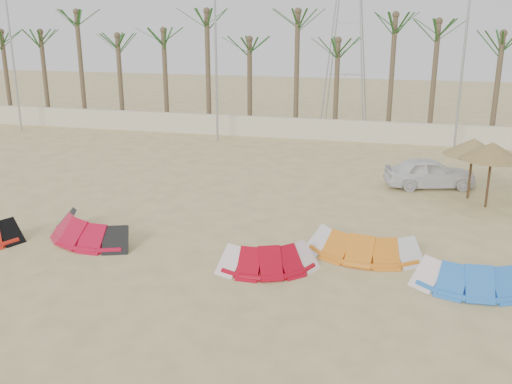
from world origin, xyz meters
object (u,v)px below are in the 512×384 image
(kite_blue, at_px, (475,272))
(parasol_mid, at_px, (492,151))
(kite_red_right, at_px, (271,254))
(kite_orange, at_px, (364,241))
(car, at_px, (430,173))
(kite_red_mid, at_px, (93,226))
(parasol_left, at_px, (473,147))

(kite_blue, distance_m, parasol_mid, 7.93)
(kite_red_right, relative_size, kite_orange, 0.91)
(kite_orange, distance_m, car, 8.72)
(kite_red_right, distance_m, kite_orange, 3.24)
(kite_red_right, bearing_deg, kite_blue, 1.78)
(kite_orange, bearing_deg, parasol_mid, 53.34)
(kite_red_mid, relative_size, car, 1.02)
(kite_red_mid, distance_m, parasol_mid, 15.51)
(kite_red_mid, bearing_deg, kite_orange, 5.43)
(kite_red_mid, distance_m, kite_orange, 9.32)
(kite_red_mid, xyz_separation_m, kite_orange, (9.28, 0.88, -0.00))
(kite_red_mid, xyz_separation_m, kite_red_right, (6.56, -0.88, -0.00))
(kite_red_right, height_order, kite_blue, same)
(kite_blue, height_order, parasol_left, parasol_left)
(kite_blue, bearing_deg, parasol_mid, 80.71)
(kite_blue, xyz_separation_m, parasol_left, (0.65, 8.65, 1.83))
(kite_red_right, xyz_separation_m, parasol_mid, (7.20, 7.78, 1.92))
(parasol_mid, bearing_deg, kite_blue, -99.29)
(kite_blue, height_order, car, car)
(kite_orange, xyz_separation_m, car, (2.35, 8.39, 0.26))
(kite_orange, xyz_separation_m, kite_blue, (3.24, -1.58, -0.00))
(kite_orange, distance_m, parasol_left, 8.28)
(kite_blue, height_order, parasol_mid, parasol_mid)
(kite_blue, relative_size, parasol_left, 1.32)
(kite_blue, xyz_separation_m, parasol_mid, (1.24, 7.60, 1.92))
(parasol_left, bearing_deg, kite_orange, -118.80)
(kite_red_right, height_order, parasol_left, parasol_left)
(kite_blue, bearing_deg, car, 95.10)
(kite_red_right, xyz_separation_m, parasol_left, (6.61, 8.84, 1.83))
(kite_red_right, relative_size, parasol_left, 1.30)
(kite_red_right, distance_m, kite_blue, 5.96)
(parasol_left, distance_m, parasol_mid, 1.21)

